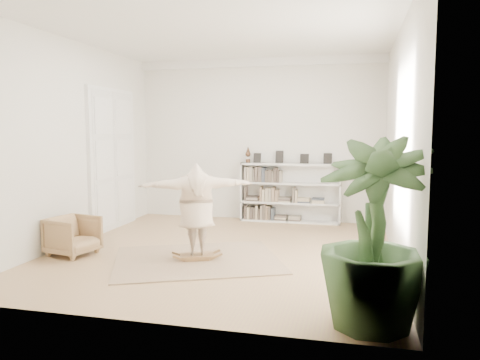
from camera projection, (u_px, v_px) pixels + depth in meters
The scene contains 9 objects.
floor at pixel (223, 251), 7.82m from camera, with size 6.00×6.00×0.00m, color tan.
room_shell at pixel (258, 62), 10.29m from camera, with size 6.00×6.00×6.00m.
doors at pixel (113, 161), 9.57m from camera, with size 0.09×1.78×2.92m.
bookshelf at pixel (290, 193), 10.30m from camera, with size 2.20×0.35×1.64m.
armchair at pixel (73, 236), 7.57m from camera, with size 0.68×0.69×0.63m, color tan.
rug at pixel (197, 260), 7.28m from camera, with size 2.50×2.00×0.02m, color tan.
rocker_board at pixel (197, 256), 7.27m from camera, with size 0.61×0.50×0.11m.
person at pixel (196, 207), 7.19m from camera, with size 1.74×0.47×1.42m, color beige.
houseplant at pixel (373, 233), 4.71m from camera, with size 1.10×1.10×1.96m, color #335329.
Camera 1 is at (2.09, -7.37, 2.01)m, focal length 35.00 mm.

